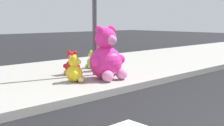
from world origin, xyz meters
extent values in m
cube|color=#9E9B93|center=(0.00, 5.20, 0.07)|extent=(28.00, 4.40, 0.15)
cylinder|color=#4C4C51|center=(1.00, 4.40, 1.75)|extent=(0.11, 0.11, 3.20)
sphere|color=#F22D93|center=(0.86, 3.85, 0.53)|extent=(0.76, 0.76, 0.76)
ellipsoid|color=pink|center=(0.85, 3.58, 0.53)|extent=(0.42, 0.19, 0.49)
sphere|color=#F22D93|center=(0.86, 3.85, 1.09)|extent=(0.50, 0.50, 0.50)
sphere|color=pink|center=(0.85, 3.64, 1.06)|extent=(0.23, 0.23, 0.23)
sphere|color=#F22D93|center=(1.04, 3.84, 1.29)|extent=(0.19, 0.19, 0.19)
sphere|color=#F22D93|center=(1.22, 3.74, 0.58)|extent=(0.24, 0.24, 0.24)
sphere|color=pink|center=(1.06, 3.52, 0.28)|extent=(0.26, 0.26, 0.26)
sphere|color=#F22D93|center=(0.69, 3.86, 1.29)|extent=(0.19, 0.19, 0.19)
sphere|color=#F22D93|center=(0.50, 3.77, 0.58)|extent=(0.24, 0.24, 0.24)
sphere|color=pink|center=(0.64, 3.54, 0.28)|extent=(0.26, 0.26, 0.26)
sphere|color=tan|center=(1.56, 4.75, 0.36)|extent=(0.43, 0.43, 0.43)
ellipsoid|color=beige|center=(1.53, 4.90, 0.36)|extent=(0.25, 0.13, 0.28)
sphere|color=tan|center=(1.56, 4.75, 0.68)|extent=(0.28, 0.28, 0.28)
sphere|color=beige|center=(1.54, 4.87, 0.67)|extent=(0.13, 0.13, 0.13)
sphere|color=tan|center=(1.46, 4.73, 0.79)|extent=(0.11, 0.11, 0.11)
sphere|color=tan|center=(1.35, 4.77, 0.40)|extent=(0.13, 0.13, 0.13)
sphere|color=beige|center=(1.41, 4.91, 0.22)|extent=(0.15, 0.15, 0.15)
sphere|color=tan|center=(1.65, 4.76, 0.79)|extent=(0.11, 0.11, 0.11)
sphere|color=tan|center=(1.75, 4.83, 0.40)|extent=(0.13, 0.13, 0.13)
sphere|color=beige|center=(1.64, 4.95, 0.22)|extent=(0.15, 0.15, 0.15)
sphere|color=red|center=(0.63, 4.84, 0.33)|extent=(0.37, 0.37, 0.37)
ellipsoid|color=#DB7B7B|center=(0.52, 4.78, 0.33)|extent=(0.17, 0.22, 0.24)
sphere|color=red|center=(0.63, 4.84, 0.61)|extent=(0.24, 0.24, 0.24)
sphere|color=#DB7B7B|center=(0.54, 4.79, 0.59)|extent=(0.11, 0.11, 0.11)
sphere|color=red|center=(0.67, 4.77, 0.70)|extent=(0.09, 0.09, 0.09)
sphere|color=red|center=(0.67, 4.67, 0.36)|extent=(0.11, 0.11, 0.11)
sphere|color=#DB7B7B|center=(0.54, 4.68, 0.21)|extent=(0.13, 0.13, 0.13)
sphere|color=red|center=(0.59, 4.92, 0.70)|extent=(0.09, 0.09, 0.09)
sphere|color=red|center=(0.51, 4.97, 0.36)|extent=(0.11, 0.11, 0.11)
sphere|color=#DB7B7B|center=(0.45, 4.86, 0.21)|extent=(0.13, 0.13, 0.13)
sphere|color=#8CD133|center=(1.64, 5.28, 0.30)|extent=(0.31, 0.31, 0.31)
ellipsoid|color=#B8DE87|center=(1.53, 5.30, 0.30)|extent=(0.10, 0.18, 0.20)
sphere|color=#8CD133|center=(1.64, 5.28, 0.53)|extent=(0.20, 0.20, 0.20)
sphere|color=#B8DE87|center=(1.55, 5.29, 0.52)|extent=(0.09, 0.09, 0.09)
sphere|color=#8CD133|center=(1.62, 5.21, 0.61)|extent=(0.08, 0.08, 0.08)
sphere|color=#8CD133|center=(1.57, 5.14, 0.33)|extent=(0.10, 0.10, 0.10)
sphere|color=#B8DE87|center=(1.49, 5.22, 0.20)|extent=(0.11, 0.11, 0.11)
sphere|color=#8CD133|center=(1.65, 5.35, 0.61)|extent=(0.08, 0.08, 0.08)
sphere|color=#8CD133|center=(1.63, 5.43, 0.33)|extent=(0.10, 0.10, 0.10)
sphere|color=#B8DE87|center=(1.52, 5.38, 0.20)|extent=(0.11, 0.11, 0.11)
sphere|color=yellow|center=(0.13, 4.08, 0.33)|extent=(0.37, 0.37, 0.37)
ellipsoid|color=#F0DB80|center=(0.22, 3.98, 0.33)|extent=(0.20, 0.20, 0.24)
sphere|color=yellow|center=(0.13, 4.08, 0.61)|extent=(0.24, 0.24, 0.24)
sphere|color=#F0DB80|center=(0.20, 4.01, 0.59)|extent=(0.11, 0.11, 0.11)
sphere|color=yellow|center=(0.19, 4.14, 0.70)|extent=(0.09, 0.09, 0.09)
sphere|color=yellow|center=(0.29, 4.17, 0.36)|extent=(0.11, 0.11, 0.11)
sphere|color=#F0DB80|center=(0.31, 4.04, 0.21)|extent=(0.13, 0.13, 0.13)
sphere|color=yellow|center=(0.07, 4.02, 0.70)|extent=(0.09, 0.09, 0.09)
sphere|color=yellow|center=(0.04, 3.92, 0.36)|extent=(0.11, 0.11, 0.11)
sphere|color=#F0DB80|center=(0.17, 3.90, 0.21)|extent=(0.13, 0.13, 0.13)
camera|label=1|loc=(-3.64, -1.12, 1.50)|focal=47.02mm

